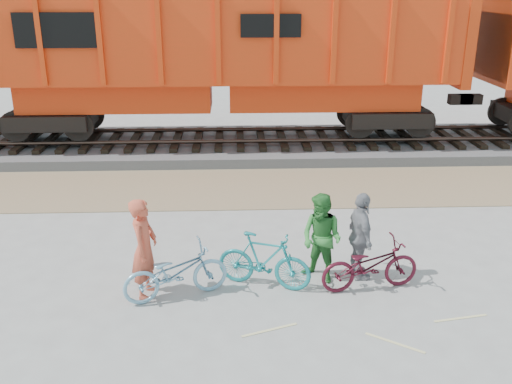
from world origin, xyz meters
TOP-DOWN VIEW (x-y plane):
  - ground at (0.00, 0.00)m, footprint 120.00×120.00m
  - gravel_strip at (0.00, 5.50)m, footprint 120.00×3.00m
  - ballast_bed at (0.00, 9.00)m, footprint 120.00×4.00m
  - track at (0.00, 9.00)m, footprint 120.00×2.60m
  - hopper_car_center at (-1.88, 9.00)m, footprint 14.00×3.13m
  - bicycle_blue at (-2.48, 0.24)m, footprint 1.85×1.16m
  - bicycle_teal at (-1.02, 0.53)m, footprint 1.70×0.99m
  - bicycle_maroon at (0.77, 0.38)m, footprint 1.78×0.88m
  - person_solo at (-2.98, 0.34)m, footprint 0.50×0.68m
  - person_man at (-0.02, 0.73)m, footprint 0.98×0.96m
  - person_woman at (0.67, 0.78)m, footprint 0.51×0.97m

SIDE VIEW (x-z plane):
  - ground at x=0.00m, z-range 0.00..0.00m
  - gravel_strip at x=0.00m, z-range 0.00..0.02m
  - ballast_bed at x=0.00m, z-range 0.00..0.30m
  - bicycle_maroon at x=0.77m, z-range 0.00..0.90m
  - bicycle_blue at x=-2.48m, z-range 0.00..0.92m
  - track at x=0.00m, z-range 0.35..0.59m
  - bicycle_teal at x=-1.02m, z-range 0.00..0.99m
  - person_man at x=-0.02m, z-range 0.00..1.59m
  - person_woman at x=0.67m, z-range 0.00..1.59m
  - person_solo at x=-2.98m, z-range 0.00..1.71m
  - hopper_car_center at x=-1.88m, z-range 0.68..5.33m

